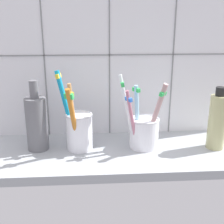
# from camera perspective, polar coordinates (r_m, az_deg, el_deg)

# --- Properties ---
(counter_slab) EXTENTS (0.64, 0.22, 0.02)m
(counter_slab) POSITION_cam_1_polar(r_m,az_deg,el_deg) (0.69, 0.09, -8.26)
(counter_slab) COLOR #9EA3A8
(counter_slab) RESTS_ON ground
(tile_wall_back) EXTENTS (0.64, 0.02, 0.45)m
(tile_wall_back) POSITION_cam_1_polar(r_m,az_deg,el_deg) (0.75, -0.55, 11.00)
(tile_wall_back) COLOR white
(tile_wall_back) RESTS_ON ground
(toothbrush_cup_left) EXTENTS (0.08, 0.09, 0.19)m
(toothbrush_cup_left) POSITION_cam_1_polar(r_m,az_deg,el_deg) (0.68, -6.62, -3.20)
(toothbrush_cup_left) COLOR white
(toothbrush_cup_left) RESTS_ON counter_slab
(toothbrush_cup_right) EXTENTS (0.11, 0.08, 0.18)m
(toothbrush_cup_right) POSITION_cam_1_polar(r_m,az_deg,el_deg) (0.69, 6.20, -3.48)
(toothbrush_cup_right) COLOR white
(toothbrush_cup_right) RESTS_ON counter_slab
(ceramic_vase) EXTENTS (0.05, 0.05, 0.16)m
(ceramic_vase) POSITION_cam_1_polar(r_m,az_deg,el_deg) (0.69, -14.51, -1.98)
(ceramic_vase) COLOR slate
(ceramic_vase) RESTS_ON counter_slab
(soap_bottle) EXTENTS (0.04, 0.04, 0.15)m
(soap_bottle) POSITION_cam_1_polar(r_m,az_deg,el_deg) (0.71, 20.02, -1.79)
(soap_bottle) COLOR tan
(soap_bottle) RESTS_ON counter_slab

